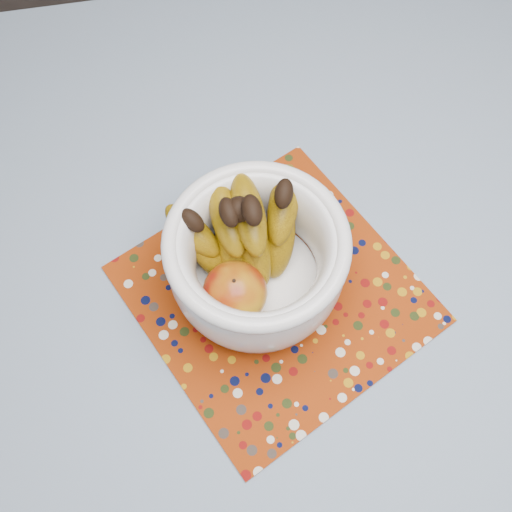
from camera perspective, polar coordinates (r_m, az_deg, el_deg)
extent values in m
plane|color=#2D2826|center=(1.65, 4.74, -12.58)|extent=(4.00, 4.00, 0.00)
cube|color=brown|center=(0.95, 8.04, -3.02)|extent=(1.20, 1.20, 0.04)
cylinder|color=brown|center=(1.55, -18.31, 6.64)|extent=(0.06, 0.06, 0.71)
cylinder|color=brown|center=(1.67, 20.00, 12.05)|extent=(0.06, 0.06, 0.71)
cube|color=slate|center=(0.93, 8.23, -2.44)|extent=(1.32, 1.32, 0.01)
cube|color=#862B07|center=(0.90, 1.86, -3.60)|extent=(0.51, 0.51, 0.00)
cylinder|color=white|center=(0.90, 0.06, -2.47)|extent=(0.13, 0.13, 0.01)
cylinder|color=white|center=(0.89, 0.06, -2.16)|extent=(0.18, 0.18, 0.01)
torus|color=white|center=(0.78, 0.07, 1.31)|extent=(0.25, 0.25, 0.02)
ellipsoid|color=#6B0F04|center=(0.83, -2.01, -3.46)|extent=(0.09, 0.09, 0.08)
sphere|color=black|center=(0.78, -1.63, 4.48)|extent=(0.04, 0.04, 0.04)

